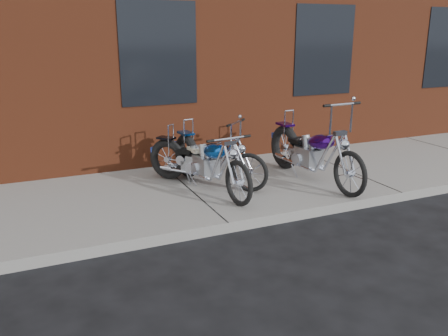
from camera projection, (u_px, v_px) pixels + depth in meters
name	position (u px, v px, depth m)	size (l,w,h in m)	color
ground	(228.00, 233.00, 6.32)	(120.00, 120.00, 0.00)	black
sidewalk	(190.00, 194.00, 7.62)	(22.00, 3.00, 0.15)	gray
chopper_purple	(312.00, 154.00, 7.94)	(0.61, 2.50, 1.40)	black
chopper_blue	(208.00, 163.00, 7.51)	(0.59, 2.34, 1.02)	black
chopper_third	(204.00, 161.00, 7.73)	(1.48, 1.73, 1.11)	black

